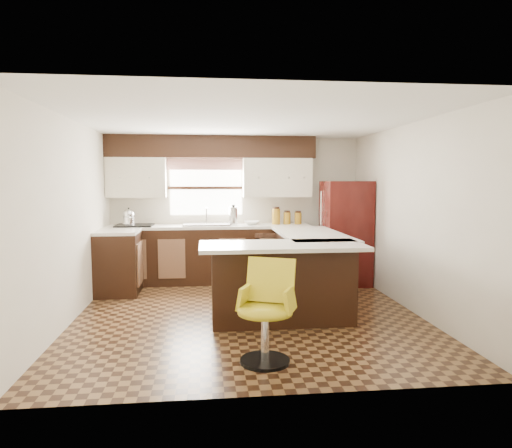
{
  "coord_description": "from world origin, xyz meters",
  "views": [
    {
      "loc": [
        -0.51,
        -5.57,
        1.66
      ],
      "look_at": [
        0.15,
        0.45,
        1.09
      ],
      "focal_mm": 32.0,
      "sensor_mm": 36.0,
      "label": 1
    }
  ],
  "objects": [
    {
      "name": "refrigerator",
      "position": [
        1.72,
        1.52,
        0.83
      ],
      "size": [
        0.71,
        0.68,
        1.66
      ],
      "primitive_type": "cube",
      "color": "#390B09",
      "rests_on": "floor"
    },
    {
      "name": "counter_left",
      "position": [
        -1.8,
        1.25,
        0.92
      ],
      "size": [
        0.6,
        0.7,
        0.04
      ],
      "primitive_type": "cube",
      "color": "silver",
      "rests_on": "base_cab_left"
    },
    {
      "name": "dishwasher",
      "position": [
        0.55,
        1.61,
        0.43
      ],
      "size": [
        0.58,
        0.03,
        0.78
      ],
      "primitive_type": "cube",
      "color": "black",
      "rests_on": "floor"
    },
    {
      "name": "mixing_bowl",
      "position": [
        0.24,
        1.9,
        0.98
      ],
      "size": [
        0.31,
        0.31,
        0.06
      ],
      "primitive_type": "imported",
      "rotation": [
        0.0,
        0.0,
        -0.26
      ],
      "color": "white",
      "rests_on": "counter_back"
    },
    {
      "name": "bar_chair",
      "position": [
        0.02,
        -1.55,
        0.47
      ],
      "size": [
        0.66,
        0.66,
        0.94
      ],
      "primitive_type": null,
      "rotation": [
        0.0,
        0.0,
        -0.41
      ],
      "color": "gold",
      "rests_on": "floor"
    },
    {
      "name": "floor",
      "position": [
        0.0,
        0.0,
        0.0
      ],
      "size": [
        4.4,
        4.4,
        0.0
      ],
      "primitive_type": "plane",
      "color": "#49301A",
      "rests_on": "ground"
    },
    {
      "name": "canister_small",
      "position": [
        1.03,
        1.92,
        1.04
      ],
      "size": [
        0.12,
        0.12,
        0.19
      ],
      "primitive_type": "cylinder",
      "color": "#966B17",
      "rests_on": "counter_back"
    },
    {
      "name": "base_cab_back",
      "position": [
        -0.45,
        1.9,
        0.45
      ],
      "size": [
        3.3,
        0.6,
        0.9
      ],
      "primitive_type": "cube",
      "color": "black",
      "rests_on": "floor"
    },
    {
      "name": "valance",
      "position": [
        -0.5,
        2.14,
        1.94
      ],
      "size": [
        1.3,
        0.06,
        0.18
      ],
      "primitive_type": "cube",
      "color": "#D19B93",
      "rests_on": "wall_back"
    },
    {
      "name": "soffit",
      "position": [
        -0.4,
        2.03,
        2.22
      ],
      "size": [
        3.4,
        0.35,
        0.36
      ],
      "primitive_type": "cube",
      "color": "black",
      "rests_on": "wall_back"
    },
    {
      "name": "peninsula_return",
      "position": [
        0.38,
        -0.35,
        0.45
      ],
      "size": [
        1.65,
        0.6,
        0.9
      ],
      "primitive_type": "cube",
      "color": "black",
      "rests_on": "floor"
    },
    {
      "name": "canister_med",
      "position": [
        0.84,
        1.92,
        1.04
      ],
      "size": [
        0.12,
        0.12,
        0.2
      ],
      "primitive_type": "cylinder",
      "color": "#966B17",
      "rests_on": "counter_back"
    },
    {
      "name": "counter_pen_long",
      "position": [
        0.95,
        0.62,
        0.92
      ],
      "size": [
        0.84,
        1.95,
        0.04
      ],
      "primitive_type": "cube",
      "color": "silver",
      "rests_on": "peninsula_long"
    },
    {
      "name": "wall_left",
      "position": [
        -2.1,
        0.0,
        1.2
      ],
      "size": [
        0.0,
        4.4,
        4.4
      ],
      "primitive_type": "plane",
      "rotation": [
        1.57,
        0.0,
        1.57
      ],
      "color": "beige",
      "rests_on": "floor"
    },
    {
      "name": "sink",
      "position": [
        -0.5,
        1.88,
        0.96
      ],
      "size": [
        0.75,
        0.45,
        0.03
      ],
      "primitive_type": "cube",
      "color": "#B2B2B7",
      "rests_on": "counter_back"
    },
    {
      "name": "base_cab_left",
      "position": [
        -1.8,
        1.25,
        0.45
      ],
      "size": [
        0.6,
        0.7,
        0.9
      ],
      "primitive_type": "cube",
      "color": "black",
      "rests_on": "floor"
    },
    {
      "name": "kettle",
      "position": [
        -1.74,
        1.88,
        1.11
      ],
      "size": [
        0.2,
        0.2,
        0.27
      ],
      "primitive_type": null,
      "color": "silver",
      "rests_on": "cooktop"
    },
    {
      "name": "peninsula_long",
      "position": [
        0.9,
        0.62,
        0.45
      ],
      "size": [
        0.6,
        1.95,
        0.9
      ],
      "primitive_type": "cube",
      "color": "black",
      "rests_on": "floor"
    },
    {
      "name": "ceiling",
      "position": [
        0.0,
        0.0,
        2.4
      ],
      "size": [
        4.4,
        4.4,
        0.0
      ],
      "primitive_type": "plane",
      "rotation": [
        3.14,
        0.0,
        0.0
      ],
      "color": "silver",
      "rests_on": "wall_back"
    },
    {
      "name": "cooktop",
      "position": [
        -1.65,
        1.88,
        0.96
      ],
      "size": [
        0.58,
        0.5,
        0.02
      ],
      "primitive_type": "cube",
      "color": "black",
      "rests_on": "counter_back"
    },
    {
      "name": "wall_back",
      "position": [
        0.0,
        2.2,
        1.2
      ],
      "size": [
        4.4,
        0.0,
        4.4
      ],
      "primitive_type": "plane",
      "rotation": [
        1.57,
        0.0,
        0.0
      ],
      "color": "beige",
      "rests_on": "floor"
    },
    {
      "name": "counter_back",
      "position": [
        -0.45,
        1.9,
        0.92
      ],
      "size": [
        3.3,
        0.6,
        0.04
      ],
      "primitive_type": "cube",
      "color": "silver",
      "rests_on": "base_cab_back"
    },
    {
      "name": "upper_cab_left",
      "position": [
        -1.62,
        2.03,
        1.72
      ],
      "size": [
        0.94,
        0.35,
        0.64
      ],
      "primitive_type": "cube",
      "color": "beige",
      "rests_on": "wall_back"
    },
    {
      "name": "wall_front",
      "position": [
        0.0,
        -2.2,
        1.2
      ],
      "size": [
        4.4,
        0.0,
        4.4
      ],
      "primitive_type": "plane",
      "rotation": [
        -1.57,
        0.0,
        0.0
      ],
      "color": "beige",
      "rests_on": "floor"
    },
    {
      "name": "counter_pen_return",
      "position": [
        0.35,
        -0.44,
        0.92
      ],
      "size": [
        1.89,
        0.84,
        0.04
      ],
      "primitive_type": "cube",
      "color": "silver",
      "rests_on": "peninsula_return"
    },
    {
      "name": "canister_large",
      "position": [
        0.65,
        1.92,
        1.07
      ],
      "size": [
        0.14,
        0.14,
        0.26
      ],
      "primitive_type": "cylinder",
      "color": "#966B17",
      "rests_on": "counter_back"
    },
    {
      "name": "wall_right",
      "position": [
        2.1,
        0.0,
        1.2
      ],
      "size": [
        0.0,
        4.4,
        4.4
      ],
      "primitive_type": "plane",
      "rotation": [
        1.57,
        0.0,
        -1.57
      ],
      "color": "beige",
      "rests_on": "floor"
    },
    {
      "name": "window_pane",
      "position": [
        -0.5,
        2.18,
        1.55
      ],
      "size": [
        1.2,
        0.02,
        0.9
      ],
      "primitive_type": "cube",
      "color": "white",
      "rests_on": "wall_back"
    },
    {
      "name": "upper_cab_right",
      "position": [
        0.68,
        2.03,
        1.72
      ],
      "size": [
        1.14,
        0.35,
        0.64
      ],
      "primitive_type": "cube",
      "color": "beige",
      "rests_on": "wall_back"
    },
    {
      "name": "percolator",
      "position": [
        -0.06,
        1.9,
        1.09
      ],
      "size": [
        0.14,
        0.14,
        0.3
      ],
      "primitive_type": "cylinder",
      "color": "silver",
      "rests_on": "counter_back"
    }
  ]
}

